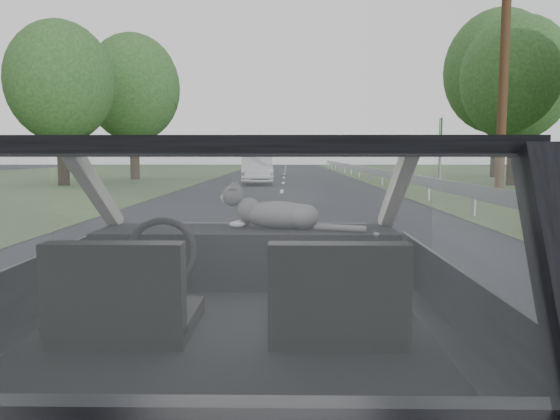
{
  "coord_description": "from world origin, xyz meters",
  "views": [
    {
      "loc": [
        0.22,
        -2.29,
        1.4
      ],
      "look_at": [
        0.18,
        0.6,
        1.1
      ],
      "focal_mm": 35.0,
      "sensor_mm": 36.0,
      "label": 1
    }
  ],
  "objects_px": {
    "subject_car": "(237,311)",
    "highway_sign": "(440,155)",
    "other_car": "(257,170)",
    "cat": "(279,213)",
    "utility_pole": "(504,62)"
  },
  "relations": [
    {
      "from": "subject_car",
      "to": "highway_sign",
      "type": "height_order",
      "value": "highway_sign"
    },
    {
      "from": "highway_sign",
      "to": "other_car",
      "type": "bearing_deg",
      "value": 160.22
    },
    {
      "from": "highway_sign",
      "to": "cat",
      "type": "bearing_deg",
      "value": -96.43
    },
    {
      "from": "subject_car",
      "to": "cat",
      "type": "xyz_separation_m",
      "value": [
        0.17,
        0.63,
        0.36
      ]
    },
    {
      "from": "subject_car",
      "to": "other_car",
      "type": "xyz_separation_m",
      "value": [
        -1.21,
        23.04,
        -0.06
      ]
    },
    {
      "from": "cat",
      "to": "utility_pole",
      "type": "xyz_separation_m",
      "value": [
        6.16,
        12.89,
        2.91
      ]
    },
    {
      "from": "subject_car",
      "to": "utility_pole",
      "type": "relative_size",
      "value": 0.5
    },
    {
      "from": "subject_car",
      "to": "other_car",
      "type": "height_order",
      "value": "subject_car"
    },
    {
      "from": "subject_car",
      "to": "utility_pole",
      "type": "height_order",
      "value": "utility_pole"
    },
    {
      "from": "subject_car",
      "to": "utility_pole",
      "type": "bearing_deg",
      "value": 64.92
    },
    {
      "from": "cat",
      "to": "highway_sign",
      "type": "bearing_deg",
      "value": 86.71
    },
    {
      "from": "cat",
      "to": "highway_sign",
      "type": "xyz_separation_m",
      "value": [
        5.85,
        18.0,
        0.29
      ]
    },
    {
      "from": "other_car",
      "to": "highway_sign",
      "type": "bearing_deg",
      "value": -35.39
    },
    {
      "from": "subject_car",
      "to": "cat",
      "type": "bearing_deg",
      "value": 74.9
    },
    {
      "from": "utility_pole",
      "to": "other_car",
      "type": "bearing_deg",
      "value": 128.37
    }
  ]
}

